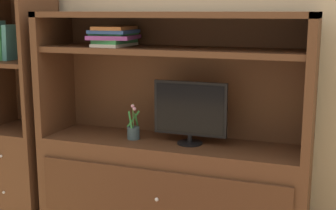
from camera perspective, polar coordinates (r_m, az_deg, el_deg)
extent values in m
cube|color=tan|center=(3.22, 2.49, 10.96)|extent=(6.00, 0.10, 2.80)
cube|color=#4C2D1C|center=(3.10, 0.32, -9.83)|extent=(1.75, 0.45, 0.60)
cube|color=#462A19|center=(2.90, -1.30, -11.43)|extent=(1.61, 0.02, 0.36)
sphere|color=silver|center=(2.89, -1.40, -11.53)|extent=(0.02, 0.02, 0.02)
cube|color=#4C2D1C|center=(3.31, -13.70, 3.92)|extent=(0.05, 0.45, 0.82)
cube|color=#4C2D1C|center=(2.76, 17.22, 2.29)|extent=(0.05, 0.45, 0.82)
cube|color=#4C2D1C|center=(3.12, 1.69, 3.82)|extent=(1.75, 0.02, 0.82)
cube|color=#4C2D1C|center=(2.89, 0.35, 11.04)|extent=(1.75, 0.45, 0.04)
cube|color=#4C2D1C|center=(2.90, 0.34, 6.69)|extent=(1.65, 0.41, 0.04)
cylinder|color=black|center=(2.96, 2.69, -4.67)|extent=(0.16, 0.16, 0.01)
cylinder|color=black|center=(2.95, 2.70, -4.13)|extent=(0.03, 0.03, 0.05)
cube|color=black|center=(2.90, 2.73, -0.44)|extent=(0.47, 0.02, 0.34)
cube|color=black|center=(2.89, 2.65, -0.49)|extent=(0.44, 0.00, 0.31)
cylinder|color=#384C56|center=(3.06, -4.27, -3.45)|extent=(0.08, 0.08, 0.08)
cylinder|color=#3D6B33|center=(3.03, -4.30, -1.28)|extent=(0.01, 0.01, 0.16)
cube|color=#2D7A38|center=(3.04, -3.91, -1.81)|extent=(0.03, 0.09, 0.10)
cube|color=#2D7A38|center=(3.06, -4.28, -1.71)|extent=(0.08, 0.03, 0.11)
cube|color=#2D7A38|center=(3.04, -4.66, -1.84)|extent=(0.05, 0.05, 0.11)
sphere|color=#DB9EC6|center=(3.02, -4.37, -0.11)|extent=(0.02, 0.02, 0.02)
sphere|color=#DB9EC6|center=(3.01, -4.15, -0.46)|extent=(0.02, 0.02, 0.02)
cube|color=silver|center=(3.07, -6.56, 7.39)|extent=(0.19, 0.34, 0.02)
cube|color=#338C4C|center=(3.05, -6.53, 7.80)|extent=(0.21, 0.30, 0.03)
cube|color=purple|center=(3.04, -6.63, 8.28)|extent=(0.31, 0.33, 0.03)
cube|color=#338C4C|center=(3.06, -6.66, 8.65)|extent=(0.24, 0.26, 0.01)
cube|color=#2D519E|center=(3.05, -6.64, 8.96)|extent=(0.26, 0.29, 0.02)
cube|color=#A56638|center=(3.04, -6.56, 9.38)|extent=(0.22, 0.31, 0.02)
cube|color=#4C2D1C|center=(3.64, -17.30, -7.18)|extent=(0.44, 0.46, 0.59)
sphere|color=silver|center=(3.43, -19.82, -5.93)|extent=(0.02, 0.02, 0.02)
sphere|color=silver|center=(3.51, -19.52, -10.08)|extent=(0.02, 0.02, 0.02)
cube|color=#4C2D1C|center=(3.35, -15.33, 5.81)|extent=(0.03, 0.46, 1.06)
cube|color=#4C2D1C|center=(3.65, -15.97, 6.20)|extent=(0.44, 0.02, 1.06)
cube|color=#4C2D1C|center=(3.48, -18.06, 4.97)|extent=(0.38, 0.41, 0.03)
cube|color=#A56638|center=(3.55, -19.73, 7.09)|extent=(0.02, 0.17, 0.23)
cube|color=#338C4C|center=(3.53, -19.34, 7.15)|extent=(0.03, 0.13, 0.24)
cube|color=teal|center=(3.50, -18.87, 7.26)|extent=(0.05, 0.12, 0.25)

